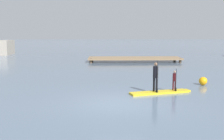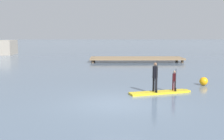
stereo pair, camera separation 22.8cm
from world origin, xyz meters
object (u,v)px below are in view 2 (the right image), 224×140
(paddler_child_solo, at_px, (174,80))
(mooring_buoy_near, at_px, (204,81))
(paddleboard_near, at_px, (160,92))
(paddler_adult, at_px, (155,75))

(paddler_child_solo, relative_size, mooring_buoy_near, 2.40)
(paddleboard_near, bearing_deg, paddler_child_solo, 15.04)
(paddleboard_near, height_order, paddler_child_solo, paddler_child_solo)
(paddleboard_near, xyz_separation_m, mooring_buoy_near, (2.97, 2.20, 0.19))
(paddleboard_near, xyz_separation_m, paddler_child_solo, (0.75, 0.20, 0.63))
(mooring_buoy_near, bearing_deg, paddleboard_near, -143.51)
(paddler_adult, height_order, mooring_buoy_near, paddler_adult)
(paddleboard_near, height_order, mooring_buoy_near, mooring_buoy_near)
(mooring_buoy_near, bearing_deg, paddler_adult, -144.96)
(paddler_adult, relative_size, mooring_buoy_near, 3.34)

